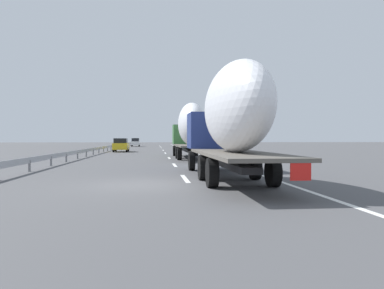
% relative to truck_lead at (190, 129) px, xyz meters
% --- Properties ---
extents(ground_plane, '(260.00, 260.00, 0.00)m').
position_rel_truck_lead_xyz_m(ground_plane, '(21.48, 3.60, -2.61)').
color(ground_plane, '#4C4C4F').
extents(lane_stripe_0, '(3.20, 0.20, 0.01)m').
position_rel_truck_lead_xyz_m(lane_stripe_0, '(-16.52, 1.80, -2.61)').
color(lane_stripe_0, white).
rests_on(lane_stripe_0, ground_plane).
extents(lane_stripe_1, '(3.20, 0.20, 0.01)m').
position_rel_truck_lead_xyz_m(lane_stripe_1, '(-8.26, 1.80, -2.61)').
color(lane_stripe_1, white).
rests_on(lane_stripe_1, ground_plane).
extents(lane_stripe_2, '(3.20, 0.20, 0.01)m').
position_rel_truck_lead_xyz_m(lane_stripe_2, '(0.69, 1.80, -2.61)').
color(lane_stripe_2, white).
rests_on(lane_stripe_2, ground_plane).
extents(lane_stripe_3, '(3.20, 0.20, 0.01)m').
position_rel_truck_lead_xyz_m(lane_stripe_3, '(12.46, 1.80, -2.61)').
color(lane_stripe_3, white).
rests_on(lane_stripe_3, ground_plane).
extents(lane_stripe_4, '(3.20, 0.20, 0.01)m').
position_rel_truck_lead_xyz_m(lane_stripe_4, '(23.49, 1.80, -2.61)').
color(lane_stripe_4, white).
rests_on(lane_stripe_4, ground_plane).
extents(lane_stripe_5, '(3.20, 0.20, 0.01)m').
position_rel_truck_lead_xyz_m(lane_stripe_5, '(37.85, 1.80, -2.61)').
color(lane_stripe_5, white).
rests_on(lane_stripe_5, ground_plane).
extents(lane_stripe_6, '(3.20, 0.20, 0.01)m').
position_rel_truck_lead_xyz_m(lane_stripe_6, '(47.14, 1.80, -2.61)').
color(lane_stripe_6, white).
rests_on(lane_stripe_6, ground_plane).
extents(lane_stripe_7, '(3.20, 0.20, 0.01)m').
position_rel_truck_lead_xyz_m(lane_stripe_7, '(49.10, 1.80, -2.61)').
color(lane_stripe_7, white).
rests_on(lane_stripe_7, ground_plane).
extents(lane_stripe_8, '(3.20, 0.20, 0.01)m').
position_rel_truck_lead_xyz_m(lane_stripe_8, '(60.78, 1.80, -2.61)').
color(lane_stripe_8, white).
rests_on(lane_stripe_8, ground_plane).
extents(edge_line_right, '(110.00, 0.20, 0.01)m').
position_rel_truck_lead_xyz_m(edge_line_right, '(26.48, -1.90, -2.61)').
color(edge_line_right, white).
rests_on(edge_line_right, ground_plane).
extents(truck_lead, '(13.56, 2.55, 4.74)m').
position_rel_truck_lead_xyz_m(truck_lead, '(0.00, 0.00, 0.00)').
color(truck_lead, '#387038').
rests_on(truck_lead, ground_plane).
extents(truck_trailing, '(13.21, 2.55, 4.62)m').
position_rel_truck_lead_xyz_m(truck_trailing, '(-17.32, 0.00, -0.02)').
color(truck_trailing, navy).
rests_on(truck_trailing, ground_plane).
extents(car_white_van, '(4.45, 1.83, 1.86)m').
position_rel_truck_lead_xyz_m(car_white_van, '(51.98, 7.29, -1.68)').
color(car_white_van, white).
rests_on(car_white_van, ground_plane).
extents(car_yellow_coupe, '(4.49, 1.90, 1.77)m').
position_rel_truck_lead_xyz_m(car_yellow_coupe, '(17.23, 7.46, -1.71)').
color(car_yellow_coupe, gold).
rests_on(car_yellow_coupe, ground_plane).
extents(road_sign, '(0.10, 0.90, 3.27)m').
position_rel_truck_lead_xyz_m(road_sign, '(23.14, -3.10, -0.36)').
color(road_sign, gray).
rests_on(road_sign, ground_plane).
extents(tree_0, '(3.36, 3.36, 7.62)m').
position_rel_truck_lead_xyz_m(tree_0, '(53.73, -6.10, 2.13)').
color(tree_0, '#472D19').
rests_on(tree_0, ground_plane).
extents(tree_1, '(2.74, 2.74, 4.81)m').
position_rel_truck_lead_xyz_m(tree_1, '(29.54, -7.06, 0.42)').
color(tree_1, '#472D19').
rests_on(tree_1, ground_plane).
extents(tree_2, '(2.91, 2.91, 5.25)m').
position_rel_truck_lead_xyz_m(tree_2, '(37.90, -9.85, 0.69)').
color(tree_2, '#472D19').
rests_on(tree_2, ground_plane).
extents(guardrail_median, '(94.00, 0.10, 0.76)m').
position_rel_truck_lead_xyz_m(guardrail_median, '(24.48, 9.60, -2.04)').
color(guardrail_median, '#9EA0A5').
rests_on(guardrail_median, ground_plane).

